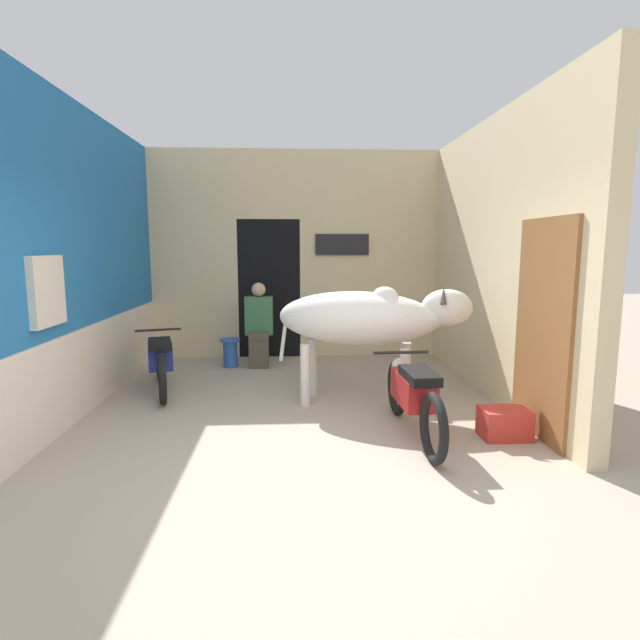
{
  "coord_description": "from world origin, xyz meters",
  "views": [
    {
      "loc": [
        -0.04,
        -3.65,
        1.78
      ],
      "look_at": [
        0.27,
        2.0,
        0.96
      ],
      "focal_mm": 28.0,
      "sensor_mm": 36.0,
      "label": 1
    }
  ],
  "objects_px": {
    "cow": "(367,319)",
    "crate": "(504,423)",
    "motorcycle_near": "(413,394)",
    "motorcycle_far": "(160,359)",
    "shopkeeper_seated": "(259,323)",
    "plastic_stool": "(230,352)"
  },
  "relations": [
    {
      "from": "motorcycle_far",
      "to": "plastic_stool",
      "type": "height_order",
      "value": "motorcycle_far"
    },
    {
      "from": "motorcycle_near",
      "to": "crate",
      "type": "bearing_deg",
      "value": -6.97
    },
    {
      "from": "crate",
      "to": "motorcycle_near",
      "type": "bearing_deg",
      "value": 173.03
    },
    {
      "from": "motorcycle_far",
      "to": "plastic_stool",
      "type": "xyz_separation_m",
      "value": [
        0.71,
        1.24,
        -0.17
      ]
    },
    {
      "from": "cow",
      "to": "motorcycle_near",
      "type": "xyz_separation_m",
      "value": [
        0.31,
        -0.97,
        -0.58
      ]
    },
    {
      "from": "cow",
      "to": "crate",
      "type": "xyz_separation_m",
      "value": [
        1.16,
        -1.08,
        -0.85
      ]
    },
    {
      "from": "motorcycle_near",
      "to": "plastic_stool",
      "type": "bearing_deg",
      "value": 125.75
    },
    {
      "from": "motorcycle_near",
      "to": "motorcycle_far",
      "type": "relative_size",
      "value": 1.07
    },
    {
      "from": "motorcycle_near",
      "to": "plastic_stool",
      "type": "height_order",
      "value": "motorcycle_near"
    },
    {
      "from": "crate",
      "to": "cow",
      "type": "bearing_deg",
      "value": 137.11
    },
    {
      "from": "cow",
      "to": "motorcycle_near",
      "type": "relative_size",
      "value": 1.2
    },
    {
      "from": "motorcycle_far",
      "to": "plastic_stool",
      "type": "distance_m",
      "value": 1.44
    },
    {
      "from": "motorcycle_far",
      "to": "shopkeeper_seated",
      "type": "bearing_deg",
      "value": 48.16
    },
    {
      "from": "motorcycle_far",
      "to": "crate",
      "type": "xyz_separation_m",
      "value": [
        3.65,
        -1.76,
        -0.26
      ]
    },
    {
      "from": "cow",
      "to": "motorcycle_far",
      "type": "bearing_deg",
      "value": 164.73
    },
    {
      "from": "motorcycle_near",
      "to": "motorcycle_far",
      "type": "height_order",
      "value": "motorcycle_near"
    },
    {
      "from": "cow",
      "to": "crate",
      "type": "height_order",
      "value": "cow"
    },
    {
      "from": "plastic_stool",
      "to": "crate",
      "type": "xyz_separation_m",
      "value": [
        2.94,
        -3.0,
        -0.09
      ]
    },
    {
      "from": "cow",
      "to": "plastic_stool",
      "type": "xyz_separation_m",
      "value": [
        -1.77,
        1.92,
        -0.76
      ]
    },
    {
      "from": "shopkeeper_seated",
      "to": "cow",
      "type": "bearing_deg",
      "value": -55.59
    },
    {
      "from": "cow",
      "to": "shopkeeper_seated",
      "type": "bearing_deg",
      "value": 124.41
    },
    {
      "from": "cow",
      "to": "shopkeeper_seated",
      "type": "height_order",
      "value": "cow"
    }
  ]
}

